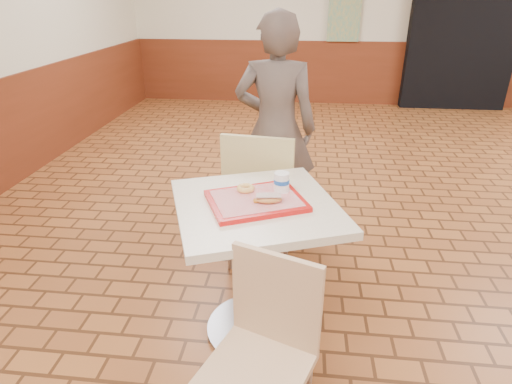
# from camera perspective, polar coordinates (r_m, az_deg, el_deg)

# --- Properties ---
(wainscot_band) EXTENTS (8.00, 10.00, 1.00)m
(wainscot_band) POSITION_cam_1_polar(r_m,az_deg,el_deg) (2.90, 29.46, -3.58)
(wainscot_band) COLOR #602712
(wainscot_band) RESTS_ON ground
(corridor_doorway) EXTENTS (1.60, 0.22, 2.20)m
(corridor_doorway) POSITION_cam_1_polar(r_m,az_deg,el_deg) (7.63, 25.82, 18.18)
(corridor_doorway) COLOR black
(corridor_doorway) RESTS_ON ground
(promo_poster) EXTENTS (0.50, 0.03, 1.20)m
(promo_poster) POSITION_cam_1_polar(r_m,az_deg,el_deg) (7.31, 11.87, 23.75)
(promo_poster) COLOR gray
(promo_poster) RESTS_ON wainscot_band
(main_table) EXTENTS (0.76, 0.76, 0.80)m
(main_table) POSITION_cam_1_polar(r_m,az_deg,el_deg) (2.21, 0.00, -7.58)
(main_table) COLOR beige
(main_table) RESTS_ON ground
(chair_main_front) EXTENTS (0.50, 0.50, 0.83)m
(chair_main_front) POSITION_cam_1_polar(r_m,az_deg,el_deg) (1.81, 1.11, -19.72)
(chair_main_front) COLOR tan
(chair_main_front) RESTS_ON ground
(chair_main_back) EXTENTS (0.50, 0.50, 0.97)m
(chair_main_back) POSITION_cam_1_polar(r_m,az_deg,el_deg) (2.79, 0.70, -0.23)
(chair_main_back) COLOR #DBCC83
(chair_main_back) RESTS_ON ground
(customer) EXTENTS (0.61, 0.40, 1.64)m
(customer) POSITION_cam_1_polar(r_m,az_deg,el_deg) (3.16, 2.63, 8.36)
(customer) COLOR brown
(customer) RESTS_ON ground
(serving_tray) EXTENTS (0.45, 0.35, 0.03)m
(serving_tray) POSITION_cam_1_polar(r_m,az_deg,el_deg) (2.07, 0.00, -1.16)
(serving_tray) COLOR red
(serving_tray) RESTS_ON main_table
(ring_donut) EXTENTS (0.12, 0.12, 0.03)m
(ring_donut) POSITION_cam_1_polar(r_m,az_deg,el_deg) (2.14, -1.40, 0.50)
(ring_donut) COLOR #F1B658
(ring_donut) RESTS_ON serving_tray
(long_john_donut) EXTENTS (0.14, 0.08, 0.04)m
(long_john_donut) POSITION_cam_1_polar(r_m,az_deg,el_deg) (2.02, 1.58, -0.92)
(long_john_donut) COLOR #C87F3A
(long_john_donut) RESTS_ON serving_tray
(paper_cup) EXTENTS (0.08, 0.08, 0.10)m
(paper_cup) POSITION_cam_1_polar(r_m,az_deg,el_deg) (2.13, 3.43, 1.36)
(paper_cup) COLOR white
(paper_cup) RESTS_ON serving_tray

